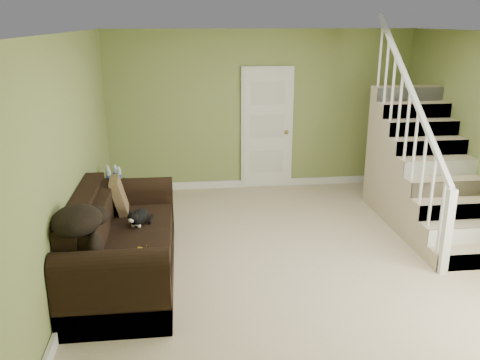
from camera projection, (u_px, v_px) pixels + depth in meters
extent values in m
cube|color=tan|center=(295.00, 256.00, 6.14)|extent=(5.00, 5.50, 0.01)
cube|color=white|center=(303.00, 32.00, 5.36)|extent=(5.00, 5.50, 0.01)
cube|color=olive|center=(261.00, 111.00, 8.35)|extent=(5.00, 0.04, 2.60)
cube|color=olive|center=(399.00, 261.00, 3.14)|extent=(5.00, 0.04, 2.60)
cube|color=olive|center=(71.00, 158.00, 5.47)|extent=(0.04, 5.50, 2.60)
cube|color=white|center=(260.00, 183.00, 8.70)|extent=(5.00, 0.04, 0.12)
cube|color=white|center=(85.00, 262.00, 5.85)|extent=(0.04, 5.50, 0.12)
cube|color=white|center=(267.00, 128.00, 8.42)|extent=(0.86, 0.05, 2.02)
cube|color=white|center=(267.00, 129.00, 8.40)|extent=(0.78, 0.04, 1.96)
sphere|color=olive|center=(287.00, 132.00, 8.41)|extent=(0.07, 0.07, 0.07)
cube|color=tan|center=(473.00, 257.00, 5.89)|extent=(1.00, 0.27, 0.20)
cylinder|color=white|center=(442.00, 214.00, 5.67)|extent=(0.04, 0.04, 0.90)
cube|color=tan|center=(461.00, 239.00, 6.12)|extent=(1.00, 0.27, 0.40)
cylinder|color=white|center=(432.00, 190.00, 5.87)|extent=(0.04, 0.04, 0.90)
cube|color=tan|center=(451.00, 223.00, 6.34)|extent=(1.00, 0.27, 0.60)
cylinder|color=white|center=(423.00, 167.00, 6.07)|extent=(0.04, 0.04, 0.90)
cube|color=tan|center=(441.00, 208.00, 6.57)|extent=(1.00, 0.27, 0.80)
cylinder|color=white|center=(415.00, 145.00, 6.26)|extent=(0.04, 0.04, 0.90)
cube|color=tan|center=(432.00, 194.00, 6.79)|extent=(1.00, 0.27, 1.00)
cylinder|color=white|center=(407.00, 125.00, 6.46)|extent=(0.04, 0.04, 0.90)
cube|color=tan|center=(424.00, 181.00, 7.02)|extent=(1.00, 0.27, 1.20)
cylinder|color=white|center=(400.00, 106.00, 6.65)|extent=(0.04, 0.04, 0.90)
cube|color=tan|center=(416.00, 169.00, 7.24)|extent=(1.00, 0.27, 1.40)
cylinder|color=white|center=(393.00, 88.00, 6.85)|extent=(0.04, 0.04, 0.90)
cube|color=tan|center=(409.00, 157.00, 7.47)|extent=(1.00, 0.27, 1.60)
cylinder|color=white|center=(387.00, 71.00, 7.04)|extent=(0.04, 0.04, 0.90)
cube|color=tan|center=(401.00, 146.00, 7.69)|extent=(1.00, 0.27, 1.80)
cylinder|color=white|center=(380.00, 55.00, 7.24)|extent=(0.04, 0.04, 0.90)
cube|color=white|center=(447.00, 232.00, 5.57)|extent=(0.09, 0.09, 1.00)
cube|color=white|center=(411.00, 89.00, 6.32)|extent=(0.06, 2.46, 1.84)
cube|color=black|center=(126.00, 265.00, 5.61)|extent=(1.03, 2.39, 0.27)
cube|color=black|center=(135.00, 244.00, 5.55)|extent=(0.78, 1.81, 0.24)
cube|color=black|center=(113.00, 299.00, 4.55)|extent=(1.03, 0.27, 0.67)
cube|color=black|center=(133.00, 214.00, 6.56)|extent=(1.03, 0.27, 0.67)
cylinder|color=black|center=(110.00, 265.00, 4.44)|extent=(1.03, 0.27, 0.27)
cylinder|color=black|center=(131.00, 189.00, 6.45)|extent=(1.03, 0.27, 0.27)
cube|color=black|center=(84.00, 228.00, 5.43)|extent=(0.22, 1.85, 0.69)
cube|color=black|center=(100.00, 219.00, 5.42)|extent=(0.15, 1.79, 0.38)
cube|color=black|center=(117.00, 201.00, 7.19)|extent=(0.57, 0.57, 0.55)
cylinder|color=silver|center=(109.00, 177.00, 7.02)|extent=(0.06, 0.06, 0.20)
cylinder|color=blue|center=(109.00, 177.00, 7.02)|extent=(0.07, 0.07, 0.05)
cylinder|color=white|center=(108.00, 169.00, 6.98)|extent=(0.03, 0.03, 0.03)
cylinder|color=silver|center=(119.00, 176.00, 7.07)|extent=(0.06, 0.06, 0.20)
cylinder|color=blue|center=(119.00, 176.00, 7.07)|extent=(0.07, 0.07, 0.05)
cylinder|color=white|center=(119.00, 168.00, 7.03)|extent=(0.03, 0.03, 0.03)
cylinder|color=silver|center=(115.00, 174.00, 7.16)|extent=(0.06, 0.06, 0.20)
cylinder|color=blue|center=(115.00, 174.00, 7.16)|extent=(0.07, 0.07, 0.05)
cylinder|color=white|center=(115.00, 166.00, 7.13)|extent=(0.03, 0.03, 0.03)
cylinder|color=silver|center=(108.00, 174.00, 7.14)|extent=(0.06, 0.06, 0.20)
cylinder|color=blue|center=(108.00, 174.00, 7.14)|extent=(0.07, 0.07, 0.05)
cylinder|color=white|center=(107.00, 167.00, 7.10)|extent=(0.03, 0.03, 0.03)
ellipsoid|color=black|center=(139.00, 217.00, 5.74)|extent=(0.28, 0.36, 0.17)
ellipsoid|color=white|center=(139.00, 222.00, 5.68)|extent=(0.14, 0.16, 0.09)
sphere|color=black|center=(138.00, 217.00, 5.57)|extent=(0.15, 0.15, 0.12)
ellipsoid|color=white|center=(138.00, 221.00, 5.53)|extent=(0.07, 0.07, 0.05)
cone|color=black|center=(135.00, 212.00, 5.55)|extent=(0.05, 0.06, 0.05)
cone|color=black|center=(141.00, 212.00, 5.56)|extent=(0.05, 0.06, 0.05)
cylinder|color=black|center=(148.00, 218.00, 5.89)|extent=(0.05, 0.25, 0.03)
ellipsoid|color=gold|center=(142.00, 250.00, 5.06)|extent=(0.14, 0.16, 0.05)
cube|color=#492B1D|center=(119.00, 195.00, 6.08)|extent=(0.24, 0.44, 0.44)
ellipsoid|color=black|center=(76.00, 220.00, 4.63)|extent=(0.61, 0.70, 0.25)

